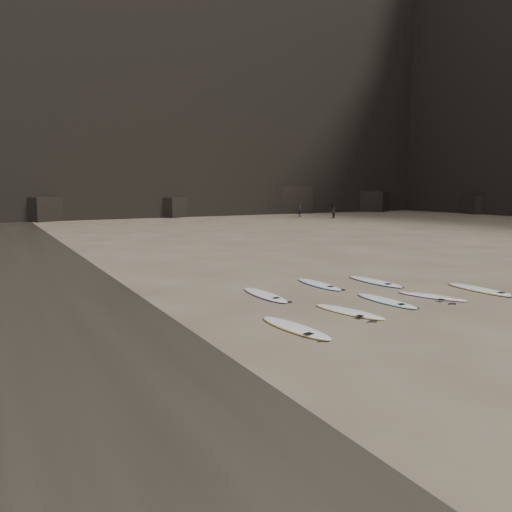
{
  "coord_description": "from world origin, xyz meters",
  "views": [
    {
      "loc": [
        -11.39,
        -11.22,
        3.57
      ],
      "look_at": [
        -4.25,
        1.75,
        1.5
      ],
      "focal_mm": 35.0,
      "sensor_mm": 36.0,
      "label": 1
    }
  ],
  "objects_px": {
    "surfboard_3": "(432,296)",
    "person_b": "(332,211)",
    "surfboard_4": "(481,290)",
    "surfboard_7": "(375,281)",
    "surfboard_1": "(349,311)",
    "surfboard_0": "(295,327)",
    "surfboard_2": "(386,301)",
    "person_a": "(300,209)",
    "surfboard_5": "(265,295)",
    "surfboard_6": "(319,284)"
  },
  "relations": [
    {
      "from": "surfboard_3",
      "to": "person_b",
      "type": "height_order",
      "value": "person_b"
    },
    {
      "from": "surfboard_4",
      "to": "surfboard_7",
      "type": "xyz_separation_m",
      "value": [
        -2.18,
        2.92,
        -0.0
      ]
    },
    {
      "from": "surfboard_3",
      "to": "surfboard_1",
      "type": "bearing_deg",
      "value": 162.51
    },
    {
      "from": "person_b",
      "to": "surfboard_1",
      "type": "bearing_deg",
      "value": 16.31
    },
    {
      "from": "surfboard_0",
      "to": "surfboard_1",
      "type": "xyz_separation_m",
      "value": [
        2.25,
        0.64,
        -0.0
      ]
    },
    {
      "from": "surfboard_0",
      "to": "surfboard_4",
      "type": "distance_m",
      "value": 8.22
    },
    {
      "from": "surfboard_0",
      "to": "surfboard_7",
      "type": "height_order",
      "value": "surfboard_7"
    },
    {
      "from": "surfboard_1",
      "to": "surfboard_4",
      "type": "height_order",
      "value": "surfboard_4"
    },
    {
      "from": "surfboard_2",
      "to": "person_a",
      "type": "bearing_deg",
      "value": 56.97
    },
    {
      "from": "surfboard_4",
      "to": "person_a",
      "type": "height_order",
      "value": "person_a"
    },
    {
      "from": "surfboard_3",
      "to": "surfboard_4",
      "type": "relative_size",
      "value": 0.84
    },
    {
      "from": "surfboard_5",
      "to": "surfboard_6",
      "type": "height_order",
      "value": "surfboard_5"
    },
    {
      "from": "surfboard_3",
      "to": "surfboard_2",
      "type": "bearing_deg",
      "value": 151.24
    },
    {
      "from": "person_b",
      "to": "surfboard_2",
      "type": "bearing_deg",
      "value": 17.98
    },
    {
      "from": "surfboard_2",
      "to": "surfboard_4",
      "type": "distance_m",
      "value": 4.06
    },
    {
      "from": "surfboard_2",
      "to": "surfboard_4",
      "type": "xyz_separation_m",
      "value": [
        4.05,
        -0.34,
        0.0
      ]
    },
    {
      "from": "surfboard_7",
      "to": "person_a",
      "type": "height_order",
      "value": "person_a"
    },
    {
      "from": "surfboard_2",
      "to": "surfboard_5",
      "type": "xyz_separation_m",
      "value": [
        -2.89,
        2.55,
        0.0
      ]
    },
    {
      "from": "surfboard_0",
      "to": "surfboard_5",
      "type": "xyz_separation_m",
      "value": [
        1.24,
        3.69,
        0.0
      ]
    },
    {
      "from": "surfboard_0",
      "to": "surfboard_6",
      "type": "distance_m",
      "value": 5.77
    },
    {
      "from": "surfboard_3",
      "to": "surfboard_6",
      "type": "bearing_deg",
      "value": 99.34
    },
    {
      "from": "surfboard_6",
      "to": "surfboard_0",
      "type": "bearing_deg",
      "value": -131.15
    },
    {
      "from": "surfboard_5",
      "to": "surfboard_3",
      "type": "bearing_deg",
      "value": -30.94
    },
    {
      "from": "surfboard_2",
      "to": "surfboard_5",
      "type": "height_order",
      "value": "surfboard_5"
    },
    {
      "from": "surfboard_0",
      "to": "surfboard_2",
      "type": "bearing_deg",
      "value": 8.68
    },
    {
      "from": "person_a",
      "to": "surfboard_4",
      "type": "bearing_deg",
      "value": -149.76
    },
    {
      "from": "surfboard_0",
      "to": "surfboard_7",
      "type": "xyz_separation_m",
      "value": [
        6.0,
        3.71,
        0.0
      ]
    },
    {
      "from": "surfboard_0",
      "to": "surfboard_2",
      "type": "relative_size",
      "value": 1.05
    },
    {
      "from": "surfboard_6",
      "to": "surfboard_1",
      "type": "bearing_deg",
      "value": -112.88
    },
    {
      "from": "surfboard_5",
      "to": "person_b",
      "type": "height_order",
      "value": "person_b"
    },
    {
      "from": "surfboard_4",
      "to": "person_b",
      "type": "distance_m",
      "value": 39.61
    },
    {
      "from": "surfboard_3",
      "to": "surfboard_5",
      "type": "relative_size",
      "value": 0.87
    },
    {
      "from": "person_b",
      "to": "surfboard_0",
      "type": "bearing_deg",
      "value": 14.5
    },
    {
      "from": "surfboard_2",
      "to": "surfboard_3",
      "type": "distance_m",
      "value": 1.78
    },
    {
      "from": "surfboard_3",
      "to": "surfboard_4",
      "type": "distance_m",
      "value": 2.28
    },
    {
      "from": "surfboard_4",
      "to": "person_a",
      "type": "relative_size",
      "value": 1.58
    },
    {
      "from": "surfboard_4",
      "to": "surfboard_5",
      "type": "xyz_separation_m",
      "value": [
        -6.94,
        2.9,
        -0.0
      ]
    },
    {
      "from": "surfboard_7",
      "to": "person_a",
      "type": "xyz_separation_m",
      "value": [
        20.48,
        35.57,
        0.81
      ]
    },
    {
      "from": "surfboard_0",
      "to": "person_b",
      "type": "distance_m",
      "value": 44.9
    },
    {
      "from": "surfboard_2",
      "to": "surfboard_6",
      "type": "distance_m",
      "value": 3.18
    },
    {
      "from": "surfboard_5",
      "to": "surfboard_2",
      "type": "bearing_deg",
      "value": -41.68
    },
    {
      "from": "surfboard_1",
      "to": "person_a",
      "type": "xyz_separation_m",
      "value": [
        24.23,
        38.64,
        0.81
      ]
    },
    {
      "from": "surfboard_1",
      "to": "person_a",
      "type": "relative_size",
      "value": 1.39
    },
    {
      "from": "surfboard_2",
      "to": "surfboard_6",
      "type": "bearing_deg",
      "value": 92.36
    },
    {
      "from": "surfboard_6",
      "to": "surfboard_5",
      "type": "bearing_deg",
      "value": -166.07
    },
    {
      "from": "surfboard_7",
      "to": "person_b",
      "type": "relative_size",
      "value": 1.6
    },
    {
      "from": "surfboard_5",
      "to": "person_b",
      "type": "bearing_deg",
      "value": 49.27
    },
    {
      "from": "surfboard_4",
      "to": "person_b",
      "type": "xyz_separation_m",
      "value": [
        19.85,
        34.27,
        0.78
      ]
    },
    {
      "from": "surfboard_3",
      "to": "person_a",
      "type": "xyz_separation_m",
      "value": [
        20.58,
        38.36,
        0.82
      ]
    },
    {
      "from": "surfboard_6",
      "to": "person_a",
      "type": "bearing_deg",
      "value": 57.78
    }
  ]
}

